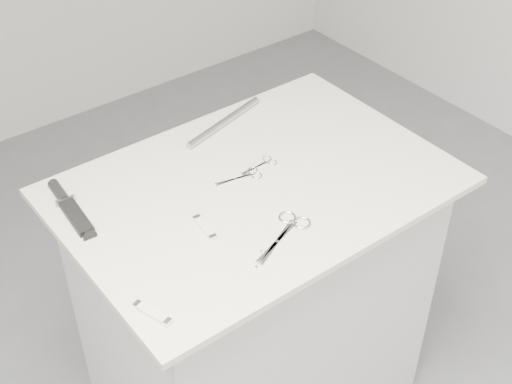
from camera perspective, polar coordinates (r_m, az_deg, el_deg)
plinth at (r=2.17m, az=-0.01°, el=-9.10°), size 0.90×0.60×0.90m
display_board at (r=1.86m, az=-0.01°, el=0.47°), size 1.00×0.70×0.02m
large_shears at (r=1.72m, az=2.61°, el=-2.87°), size 0.20×0.12×0.01m
embroidery_scissors_a at (r=1.88m, az=-0.77°, el=1.32°), size 0.13×0.06×0.00m
embroidery_scissors_b at (r=1.92m, az=0.58°, el=2.28°), size 0.11×0.05×0.00m
tiny_scissors at (r=1.64m, az=0.57°, el=-5.19°), size 0.06×0.04×0.00m
sheathed_knife at (r=1.83m, az=-14.79°, el=-1.03°), size 0.06×0.23×0.03m
pocket_knife_a at (r=1.53m, az=-8.31°, el=-9.57°), size 0.05×0.10×0.01m
pocket_knife_b at (r=1.72m, az=-4.14°, el=-2.85°), size 0.03×0.09×0.01m
metal_rail at (r=2.07m, az=-2.57°, el=5.62°), size 0.30×0.10×0.02m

